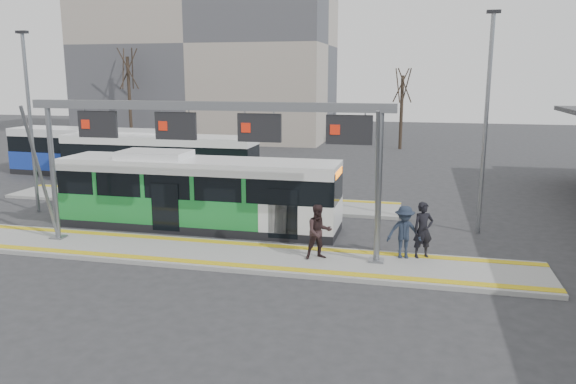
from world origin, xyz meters
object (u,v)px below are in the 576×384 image
passenger_a (423,230)px  passenger_b (319,232)px  gantry (207,133)px  passenger_c (404,232)px  hero_bus (198,194)px

passenger_a → passenger_b: 3.52m
gantry → passenger_a: 8.03m
gantry → passenger_c: 7.48m
hero_bus → passenger_c: 8.76m
hero_bus → passenger_b: (5.60, -3.23, -0.37)m
gantry → passenger_b: size_ratio=7.01×
hero_bus → passenger_c: (8.38, -2.51, -0.40)m
gantry → passenger_b: bearing=-1.3°
gantry → passenger_a: gantry is taller
gantry → passenger_a: bearing=6.4°
hero_bus → passenger_c: size_ratio=6.39×
hero_bus → passenger_a: (9.00, -2.32, -0.34)m
gantry → passenger_c: gantry is taller
passenger_c → hero_bus: bearing=151.8°
hero_bus → passenger_b: 6.48m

